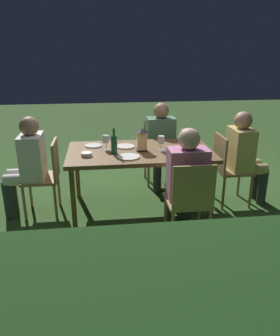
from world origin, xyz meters
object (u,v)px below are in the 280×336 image
chair_side_left_a (159,148)px  wine_glass_c (161,140)px  plate_a (129,157)px  plate_b (93,146)px  wine_glass_b (106,140)px  plate_c (125,146)px  lantern_centerpiece (142,138)px  green_bottle_on_table (114,144)px  person_in_mustard (245,154)px  wine_glass_a (184,134)px  side_table (153,329)px  ice_bucket (154,281)px  wine_glass_d (183,142)px  person_in_pink (185,177)px  dining_table (140,155)px  chair_head_near (228,166)px  chair_head_far (46,174)px  person_in_green (161,141)px  person_in_cream (27,162)px  bowl_bread (204,153)px  chair_side_right_a (190,199)px  bowl_olives (86,154)px

chair_side_left_a → wine_glass_c: size_ratio=5.15×
plate_a → plate_b: same height
chair_side_left_a → wine_glass_c: (0.13, 0.88, 0.36)m
wine_glass_b → plate_c: 0.26m
chair_side_left_a → lantern_centerpiece: size_ratio=3.28×
green_bottle_on_table → wine_glass_c: bearing=-172.5°
chair_side_left_a → person_in_mustard: person_in_mustard is taller
wine_glass_b → chair_side_left_a: bearing=-134.4°
wine_glass_a → plate_c: bearing=7.6°
side_table → ice_bucket: (0.00, 0.00, 0.31)m
chair_side_left_a → wine_glass_d: size_ratio=5.15×
person_in_pink → plate_b: (0.91, -0.89, 0.10)m
plate_a → side_table: size_ratio=0.38×
dining_table → side_table: (0.21, 2.29, -0.24)m
person_in_pink → plate_b: size_ratio=5.68×
plate_b → chair_side_left_a: bearing=-145.5°
wine_glass_b → wine_glass_d: size_ratio=1.00×
lantern_centerpiece → chair_head_near: bearing=-179.4°
chair_head_near → chair_head_far: 2.16m
person_in_green → person_in_cream: 1.78m
person_in_green → side_table: bearing=78.8°
person_in_mustard → wine_glass_d: (0.80, 0.13, 0.21)m
chair_head_near → wine_glass_a: (0.50, -0.25, 0.36)m
person_in_cream → ice_bucket: size_ratio=3.35×
wine_glass_b → dining_table: bearing=168.1°
plate_c → bowl_bread: bearing=152.3°
person_in_green → chair_side_right_a: person_in_green is taller
lantern_centerpiece → person_in_green: bearing=-117.9°
green_bottle_on_table → wine_glass_b: size_ratio=1.72×
chair_head_near → chair_side_right_a: 1.11m
person_in_mustard → chair_side_left_a: bearing=-43.6°
person_in_cream → person_in_pink: bearing=158.1°
person_in_cream → side_table: person_in_cream is taller
person_in_green → chair_side_right_a: size_ratio=1.32×
wine_glass_c → plate_a: wine_glass_c is taller
wine_glass_a → dining_table: bearing=23.5°
lantern_centerpiece → wine_glass_a: size_ratio=1.57×
lantern_centerpiece → wine_glass_a: (-0.56, -0.26, -0.03)m
lantern_centerpiece → wine_glass_c: size_ratio=1.57×
person_in_green → person_in_cream: bearing=21.9°
plate_a → bowl_olives: bearing=-12.8°
chair_side_right_a → side_table: (0.58, 1.43, -0.05)m
dining_table → plate_b: size_ratio=8.21×
chair_side_right_a → bowl_olives: (0.98, -0.71, 0.26)m
bowl_olives → wine_glass_d: bearing=-179.3°
chair_side_left_a → side_table: bearing=79.5°
wine_glass_c → bowl_bread: bearing=148.2°
chair_head_far → plate_a: bearing=165.0°
person_in_mustard → ice_bucket: 2.73m
chair_head_far → ice_bucket: ice_bucket is taller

